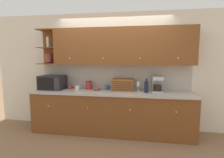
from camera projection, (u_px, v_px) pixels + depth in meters
name	position (u px, v px, depth m)	size (l,w,h in m)	color
ground_plane	(114.00, 126.00, 4.13)	(24.00, 24.00, 0.00)	#896647
wall_back	(114.00, 71.00, 4.00)	(5.78, 0.06, 2.60)	silver
counter_unit	(111.00, 112.00, 3.76)	(3.40, 0.68, 0.90)	brown
backsplash_panel	(114.00, 77.00, 3.98)	(3.38, 0.01, 0.56)	#B7B2A8
upper_cabinets	(120.00, 47.00, 3.71)	(3.38, 0.36, 0.77)	brown
microwave	(52.00, 82.00, 3.93)	(0.54, 0.38, 0.31)	black
mug_patterned_third	(70.00, 87.00, 3.97)	(0.11, 0.09, 0.09)	#B73D38
mug	(77.00, 88.00, 3.84)	(0.09, 0.08, 0.10)	silver
storage_canister	(89.00, 85.00, 3.96)	(0.14, 0.14, 0.18)	#B22D28
bowl_stack_on_counter	(97.00, 89.00, 3.83)	(0.17, 0.17, 0.07)	#9E473D
mug_blue_second	(107.00, 87.00, 3.90)	(0.10, 0.09, 0.10)	#38669E
bread_box	(123.00, 85.00, 3.78)	(0.46, 0.30, 0.25)	brown
wine_glass	(138.00, 85.00, 3.65)	(0.06, 0.06, 0.22)	silver
wine_bottle	(146.00, 86.00, 3.57)	(0.08, 0.08, 0.29)	black
coffee_maker	(158.00, 84.00, 3.64)	(0.22, 0.24, 0.33)	#B7B7BC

